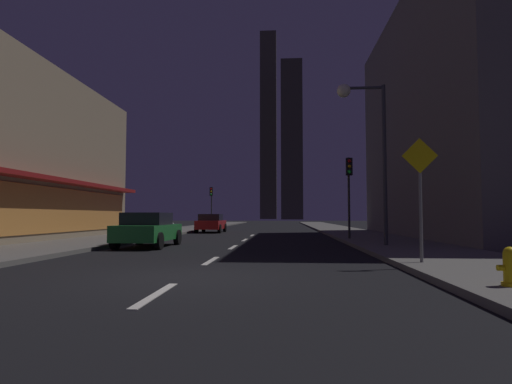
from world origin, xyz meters
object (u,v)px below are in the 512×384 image
fire_hydrant_far_left (173,228)px  traffic_light_near_right (349,179)px  fire_hydrant_yellow_near (510,268)px  traffic_light_far_left (211,198)px  car_parked_near (148,229)px  street_lamp_right (363,124)px  car_parked_far (211,223)px  pedestrian_crossing_sign (420,188)px

fire_hydrant_far_left → traffic_light_near_right: (11.40, -7.87, 2.74)m
fire_hydrant_yellow_near → traffic_light_far_left: 37.68m
traffic_light_far_left → car_parked_near: bearing=-85.8°
traffic_light_far_left → street_lamp_right: street_lamp_right is taller
fire_hydrant_far_left → street_lamp_right: (11.28, -12.53, 4.61)m
car_parked_far → traffic_light_near_right: bearing=-49.7°
car_parked_far → pedestrian_crossing_sign: size_ratio=1.34×
car_parked_near → pedestrian_crossing_sign: bearing=-35.0°
car_parked_far → traffic_light_far_left: 11.16m
fire_hydrant_yellow_near → pedestrian_crossing_sign: bearing=94.9°
traffic_light_far_left → pedestrian_crossing_sign: traffic_light_far_left is taller
fire_hydrant_yellow_near → traffic_light_far_left: traffic_light_far_left is taller
car_parked_far → fire_hydrant_far_left: bearing=-128.7°
car_parked_near → fire_hydrant_yellow_near: car_parked_near is taller
traffic_light_near_right → fire_hydrant_yellow_near: bearing=-88.4°
car_parked_far → fire_hydrant_far_left: (-2.30, -2.87, -0.29)m
street_lamp_right → fire_hydrant_far_left: bearing=132.0°
traffic_light_near_right → car_parked_near: bearing=-154.4°
street_lamp_right → pedestrian_crossing_sign: (0.22, -6.15, -3.05)m
car_parked_far → pedestrian_crossing_sign: pedestrian_crossing_sign is taller
car_parked_near → traffic_light_far_left: 26.01m
traffic_light_near_right → pedestrian_crossing_sign: size_ratio=1.33×
fire_hydrant_yellow_near → street_lamp_right: bearing=93.1°
car_parked_near → traffic_light_near_right: (9.10, 4.35, 2.45)m
traffic_light_near_right → traffic_light_far_left: same height
traffic_light_near_right → street_lamp_right: street_lamp_right is taller
fire_hydrant_yellow_near → fire_hydrant_far_left: size_ratio=1.00×
car_parked_far → street_lamp_right: bearing=-59.8°
car_parked_near → car_parked_far: 15.10m
car_parked_near → fire_hydrant_yellow_near: bearing=-46.4°
traffic_light_far_left → fire_hydrant_far_left: bearing=-91.7°
street_lamp_right → car_parked_far: bearing=120.2°
traffic_light_far_left → pedestrian_crossing_sign: (11.10, -32.28, -1.18)m
pedestrian_crossing_sign → car_parked_far: bearing=113.1°
pedestrian_crossing_sign → car_parked_near: bearing=145.0°
street_lamp_right → traffic_light_far_left: bearing=112.6°
fire_hydrant_far_left → street_lamp_right: 17.48m
fire_hydrant_far_left → street_lamp_right: size_ratio=0.10×
fire_hydrant_yellow_near → fire_hydrant_far_left: bearing=118.0°
fire_hydrant_far_left → traffic_light_far_left: bearing=88.3°
car_parked_far → car_parked_near: bearing=-90.0°
car_parked_far → street_lamp_right: size_ratio=0.64×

